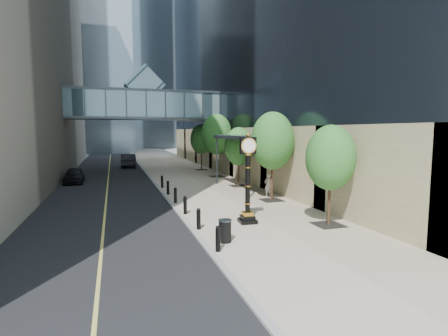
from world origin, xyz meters
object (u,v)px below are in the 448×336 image
at_px(street_clock, 248,185).
at_px(trash_bin, 225,232).
at_px(pedestrian, 268,185).
at_px(car_near, 74,175).
at_px(car_far, 128,160).

height_order(street_clock, trash_bin, street_clock).
xyz_separation_m(pedestrian, car_near, (-13.81, 11.61, -0.16)).
height_order(pedestrian, car_far, car_far).
relative_size(trash_bin, car_near, 0.22).
relative_size(street_clock, pedestrian, 2.76).
relative_size(trash_bin, pedestrian, 0.55).
xyz_separation_m(pedestrian, car_far, (-8.56, 24.81, 0.00)).
xyz_separation_m(trash_bin, car_far, (-2.54, 33.60, 0.37)).
relative_size(street_clock, trash_bin, 5.01).
bearing_deg(car_far, car_near, 68.72).
bearing_deg(street_clock, car_near, 123.11).
distance_m(street_clock, pedestrian, 7.46).
xyz_separation_m(street_clock, car_near, (-9.82, 17.80, -1.30)).
distance_m(street_clock, car_near, 20.37).
bearing_deg(car_near, trash_bin, -69.84).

